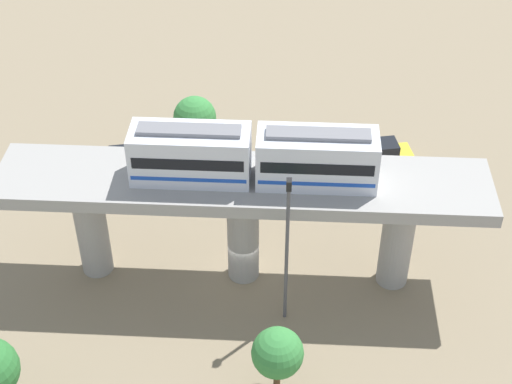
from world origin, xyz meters
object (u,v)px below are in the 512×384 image
tree_near_viaduct (195,118)px  parked_car_yellow (382,154)px  parked_car_orange (128,162)px  parked_car_red (269,172)px  train (253,156)px  tree_mid_lot (278,353)px  signal_post (287,246)px

tree_near_viaduct → parked_car_yellow: bearing=-91.6°
parked_car_orange → parked_car_red: bearing=-106.3°
parked_car_red → tree_near_viaduct: size_ratio=0.92×
parked_car_yellow → train: bearing=132.4°
tree_mid_lot → parked_car_red: bearing=3.8°
train → parked_car_orange: size_ratio=3.01×
parked_car_red → signal_post: signal_post is taller
parked_car_orange → signal_post: 18.50m
parked_car_orange → parked_car_yellow: size_ratio=1.00×
parked_car_yellow → parked_car_red: (-2.52, 8.17, 0.00)m
parked_car_yellow → tree_near_viaduct: bearing=76.6°
parked_car_yellow → tree_near_viaduct: size_ratio=0.94×
parked_car_yellow → tree_mid_lot: bearing=149.5°
parked_car_orange → tree_near_viaduct: 5.79m
train → parked_car_orange: (10.11, 9.67, -8.30)m
train → parked_car_yellow: size_ratio=3.02×
train → tree_mid_lot: (-8.63, -1.72, -6.08)m
parked_car_yellow → signal_post: size_ratio=0.44×
train → tree_mid_lot: size_ratio=3.12×
train → parked_car_red: bearing=-3.1°
parked_car_yellow → tree_mid_lot: 21.95m
tree_mid_lot → signal_post: 5.86m
parked_car_orange → train: bearing=-149.3°
parked_car_yellow → tree_mid_lot: tree_mid_lot is taller
train → signal_post: train is taller
parked_car_yellow → tree_near_viaduct: 13.90m
train → tree_near_viaduct: (12.44, 4.98, -5.84)m
train → tree_mid_lot: train is taller
parked_car_orange → parked_car_red: 10.21m
parked_car_yellow → parked_car_orange: bearing=84.2°
train → parked_car_orange: 16.27m
train → tree_near_viaduct: 14.62m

